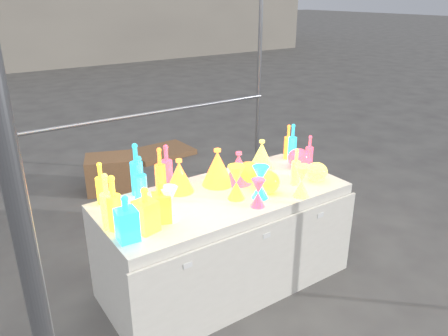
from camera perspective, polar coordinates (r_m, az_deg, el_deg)
ground at (r=3.52m, az=0.00°, el=-14.50°), size 80.00×80.00×0.00m
display_table at (r=3.30m, az=0.09°, el=-9.35°), size 1.84×0.83×0.75m
cardboard_box_closed at (r=5.06m, az=-14.46°, el=-0.68°), size 0.65×0.57×0.40m
cardboard_box_flat at (r=6.10m, az=-8.14°, el=2.07°), size 0.83×0.61×0.07m
bottle_0 at (r=3.05m, az=-15.75°, el=-1.90°), size 0.09×0.09×0.30m
bottle_1 at (r=3.12m, az=-11.36°, el=-0.13°), size 0.11×0.11×0.38m
bottle_2 at (r=3.08m, az=-8.33°, el=-0.47°), size 0.10×0.10×0.36m
bottle_3 at (r=3.21m, az=-7.50°, el=0.27°), size 0.11×0.11×0.33m
bottle_4 at (r=2.71m, az=-15.01°, el=-4.22°), size 0.10×0.10×0.36m
bottle_6 at (r=2.69m, az=-14.22°, el=-4.42°), size 0.10×0.10×0.35m
bottle_7 at (r=2.92m, az=-10.89°, el=-1.82°), size 0.11×0.11×0.37m
decanter_0 at (r=2.64m, az=-10.19°, el=-5.35°), size 0.15×0.15×0.29m
decanter_1 at (r=2.74m, az=-8.21°, el=-4.31°), size 0.14×0.14×0.27m
decanter_2 at (r=2.57m, az=-12.63°, el=-6.41°), size 0.13×0.13×0.28m
hourglass_1 at (r=2.92m, az=4.48°, el=-3.28°), size 0.11×0.11×0.19m
hourglass_2 at (r=3.10m, az=10.11°, el=-1.71°), size 0.12×0.12×0.23m
hourglass_3 at (r=2.76m, az=-7.13°, el=-4.65°), size 0.12×0.12×0.23m
hourglass_4 at (r=3.01m, az=1.62°, el=-1.90°), size 0.15×0.15×0.24m
hourglass_5 at (r=3.04m, az=4.78°, el=-1.86°), size 0.14×0.14×0.24m
globe_0 at (r=3.13m, az=5.64°, el=-1.98°), size 0.24×0.24×0.15m
globe_1 at (r=3.39m, az=12.01°, el=-0.64°), size 0.20×0.20×0.13m
globe_2 at (r=3.29m, az=3.23°, el=-0.72°), size 0.18×0.18×0.15m
globe_3 at (r=3.62m, az=9.72°, el=1.12°), size 0.20×0.20×0.14m
lampshade_0 at (r=3.23m, az=-0.85°, el=0.16°), size 0.30×0.30×0.28m
lampshade_1 at (r=3.14m, az=-5.85°, el=-0.97°), size 0.22×0.22×0.25m
lampshade_2 at (r=3.27m, az=1.92°, el=0.07°), size 0.23×0.23×0.25m
lampshade_3 at (r=3.54m, az=4.94°, el=1.74°), size 0.22×0.22×0.25m
bottle_8 at (r=3.74m, az=8.93°, el=3.33°), size 0.09×0.09×0.32m
bottle_9 at (r=3.78m, az=8.37°, el=3.40°), size 0.07×0.07×0.30m
bottle_10 at (r=3.61m, az=11.08°, el=2.11°), size 0.08×0.08×0.28m
bottle_11 at (r=3.27m, az=9.37°, el=0.18°), size 0.07×0.07×0.28m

